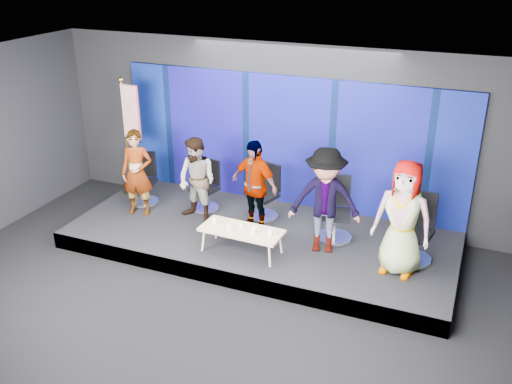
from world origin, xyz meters
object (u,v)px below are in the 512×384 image
chair_a (144,187)px  chair_d (335,219)px  panelist_b (197,180)px  panelist_d (325,201)px  mug_e (270,232)px  mug_a (215,221)px  chair_e (415,239)px  panelist_e (403,218)px  mug_b (229,227)px  coffee_table (242,231)px  chair_b (206,193)px  mug_d (254,230)px  mug_c (241,225)px  panelist_a (137,173)px  flag_stand (130,134)px  chair_c (265,200)px  panelist_c (254,185)px

chair_a → chair_d: size_ratio=0.91×
chair_a → panelist_b: panelist_b is taller
panelist_d → mug_e: size_ratio=17.50×
panelist_d → mug_a: 1.93m
chair_e → mug_a: (-3.28, -0.85, 0.10)m
panelist_b → panelist_e: panelist_e is taller
mug_b → coffee_table: bearing=30.3°
chair_b → mug_d: (1.59, -1.38, 0.16)m
coffee_table → mug_c: bearing=125.7°
chair_a → panelist_a: 0.71m
panelist_b → panelist_d: panelist_d is taller
panelist_b → mug_e: 2.02m
mug_b → panelist_d: bearing=26.5°
panelist_b → mug_a: bearing=-34.1°
chair_b → mug_d: bearing=-28.0°
panelist_a → chair_d: 3.86m
chair_d → mug_c: bearing=-155.0°
coffee_table → flag_stand: 3.54m
panelist_b → flag_stand: 1.98m
chair_c → mug_b: size_ratio=10.09×
chair_e → mug_d: 2.69m
mug_a → mug_d: bearing=-5.8°
panelist_a → panelist_c: 2.33m
chair_c → panelist_d: panelist_d is taller
panelist_b → chair_c: bearing=40.3°
chair_a → mug_d: (2.89, -1.17, 0.15)m
chair_c → panelist_a: bearing=-144.7°
panelist_a → panelist_d: bearing=-15.1°
panelist_c → mug_b: (-0.03, -1.03, -0.37)m
chair_a → chair_b: (1.30, 0.21, -0.01)m
chair_c → panelist_c: 0.72m
mug_b → mug_c: (0.14, 0.17, -0.01)m
panelist_b → chair_b: bearing=111.4°
panelist_b → panelist_c: panelist_c is taller
panelist_b → flag_stand: size_ratio=0.66×
mug_c → flag_stand: flag_stand is taller
chair_b → chair_d: chair_d is taller
chair_a → panelist_e: bearing=-22.3°
panelist_b → flag_stand: (-1.83, 0.59, 0.50)m
mug_a → mug_b: (0.34, -0.14, 0.01)m
chair_b → panelist_c: panelist_c is taller
flag_stand → chair_c: bearing=7.0°
panelist_e → mug_b: bearing=-160.9°
chair_c → panelist_c: size_ratio=0.62×
chair_e → mug_d: bearing=-151.2°
chair_b → mug_a: 1.55m
mug_a → coffee_table: bearing=-3.3°
chair_e → coffee_table: 2.90m
panelist_c → chair_b: bearing=178.0°
flag_stand → mug_c: bearing=-17.1°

